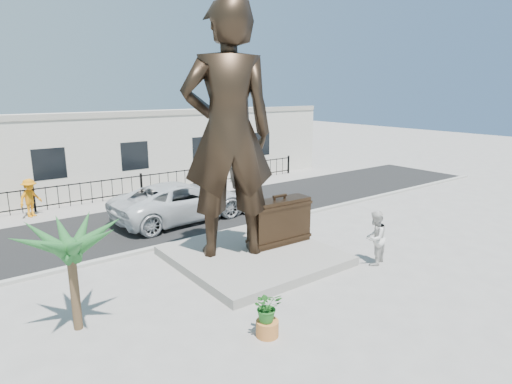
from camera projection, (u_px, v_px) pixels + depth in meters
ground at (292, 270)px, 14.32m from camera, size 100.00×100.00×0.00m
street at (181, 215)px, 20.54m from camera, size 40.00×7.00×0.01m
curb at (220, 233)px, 17.81m from camera, size 40.00×0.25×0.12m
far_sidewalk at (148, 198)px, 23.65m from camera, size 40.00×2.50×0.02m
plinth at (253, 255)px, 15.16m from camera, size 5.20×5.20×0.30m
fence at (141, 185)px, 24.14m from camera, size 22.00×0.10×1.20m
building at (114, 149)px, 27.03m from camera, size 28.00×7.00×4.40m
statue at (228, 133)px, 14.11m from camera, size 3.60×3.05×8.37m
suitcase at (279, 221)px, 15.78m from camera, size 2.42×0.85×1.68m
tourist at (375, 238)px, 14.60m from camera, size 1.09×0.96×1.89m
car_white at (181, 201)px, 19.63m from camera, size 6.51×3.33×1.76m
car_silver at (198, 200)px, 20.47m from camera, size 5.33×3.30×1.44m
worker at (30, 198)px, 20.04m from camera, size 1.35×1.20×1.82m
palm_tree at (79, 328)px, 10.81m from camera, size 1.80×1.80×3.20m
planter at (267, 328)px, 10.45m from camera, size 0.56×0.56×0.40m
shrub at (267, 307)px, 10.31m from camera, size 0.87×0.82×0.77m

